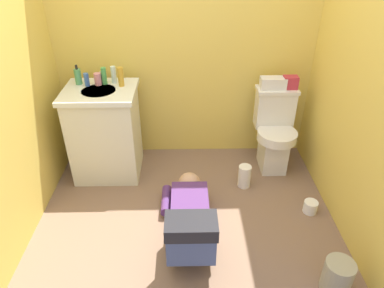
{
  "coord_description": "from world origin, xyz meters",
  "views": [
    {
      "loc": [
        0.0,
        -2.06,
        1.96
      ],
      "look_at": [
        0.05,
        0.35,
        0.45
      ],
      "focal_mm": 32.7,
      "sensor_mm": 36.0,
      "label": 1
    }
  ],
  "objects_px": {
    "toilet": "(274,131)",
    "toiletry_bag": "(290,82)",
    "bottle_blue": "(87,80)",
    "bottle_amber": "(121,77)",
    "tissue_box": "(273,83)",
    "soap_dispenser": "(78,76)",
    "bottle_green": "(104,76)",
    "bottle_pink": "(98,79)",
    "trash_can": "(337,276)",
    "person_plumber": "(190,219)",
    "faucet": "(101,77)",
    "toilet_paper_roll": "(310,207)",
    "bottle_clear": "(114,75)",
    "vanity_cabinet": "(105,132)",
    "paper_towel_roll": "(244,176)"
  },
  "relations": [
    {
      "from": "toilet",
      "to": "toiletry_bag",
      "type": "xyz_separation_m",
      "value": [
        0.11,
        0.09,
        0.44
      ]
    },
    {
      "from": "bottle_blue",
      "to": "bottle_amber",
      "type": "bearing_deg",
      "value": -2.02
    },
    {
      "from": "tissue_box",
      "to": "soap_dispenser",
      "type": "bearing_deg",
      "value": -178.72
    },
    {
      "from": "bottle_green",
      "to": "bottle_pink",
      "type": "bearing_deg",
      "value": -164.52
    },
    {
      "from": "tissue_box",
      "to": "trash_can",
      "type": "height_order",
      "value": "tissue_box"
    },
    {
      "from": "tissue_box",
      "to": "soap_dispenser",
      "type": "height_order",
      "value": "soap_dispenser"
    },
    {
      "from": "toiletry_bag",
      "to": "bottle_green",
      "type": "bearing_deg",
      "value": -178.46
    },
    {
      "from": "tissue_box",
      "to": "soap_dispenser",
      "type": "distance_m",
      "value": 1.67
    },
    {
      "from": "person_plumber",
      "to": "bottle_amber",
      "type": "distance_m",
      "value": 1.29
    },
    {
      "from": "faucet",
      "to": "bottle_amber",
      "type": "height_order",
      "value": "bottle_amber"
    },
    {
      "from": "person_plumber",
      "to": "soap_dispenser",
      "type": "xyz_separation_m",
      "value": [
        -0.92,
        0.97,
        0.71
      ]
    },
    {
      "from": "trash_can",
      "to": "toilet_paper_roll",
      "type": "xyz_separation_m",
      "value": [
        0.06,
        0.7,
        -0.06
      ]
    },
    {
      "from": "bottle_blue",
      "to": "bottle_green",
      "type": "distance_m",
      "value": 0.15
    },
    {
      "from": "person_plumber",
      "to": "bottle_clear",
      "type": "relative_size",
      "value": 7.3
    },
    {
      "from": "vanity_cabinet",
      "to": "bottle_pink",
      "type": "relative_size",
      "value": 8.1
    },
    {
      "from": "paper_towel_roll",
      "to": "toilet_paper_roll",
      "type": "height_order",
      "value": "paper_towel_roll"
    },
    {
      "from": "vanity_cabinet",
      "to": "paper_towel_roll",
      "type": "bearing_deg",
      "value": -11.71
    },
    {
      "from": "bottle_pink",
      "to": "trash_can",
      "type": "height_order",
      "value": "bottle_pink"
    },
    {
      "from": "soap_dispenser",
      "to": "toilet_paper_roll",
      "type": "bearing_deg",
      "value": -20.79
    },
    {
      "from": "trash_can",
      "to": "tissue_box",
      "type": "bearing_deg",
      "value": 96.57
    },
    {
      "from": "person_plumber",
      "to": "bottle_green",
      "type": "height_order",
      "value": "bottle_green"
    },
    {
      "from": "toiletry_bag",
      "to": "trash_can",
      "type": "xyz_separation_m",
      "value": [
        0.02,
        -1.46,
        -0.69
      ]
    },
    {
      "from": "bottle_clear",
      "to": "toilet_paper_roll",
      "type": "relative_size",
      "value": 1.33
    },
    {
      "from": "person_plumber",
      "to": "toilet_paper_roll",
      "type": "height_order",
      "value": "person_plumber"
    },
    {
      "from": "trash_can",
      "to": "toilet",
      "type": "bearing_deg",
      "value": 95.13
    },
    {
      "from": "toilet",
      "to": "person_plumber",
      "type": "bearing_deg",
      "value": -130.8
    },
    {
      "from": "vanity_cabinet",
      "to": "toiletry_bag",
      "type": "xyz_separation_m",
      "value": [
        1.62,
        0.16,
        0.39
      ]
    },
    {
      "from": "vanity_cabinet",
      "to": "paper_towel_roll",
      "type": "relative_size",
      "value": 4.0
    },
    {
      "from": "bottle_green",
      "to": "bottle_amber",
      "type": "relative_size",
      "value": 0.9
    },
    {
      "from": "soap_dispenser",
      "to": "toilet",
      "type": "bearing_deg",
      "value": -1.79
    },
    {
      "from": "bottle_clear",
      "to": "bottle_amber",
      "type": "distance_m",
      "value": 0.1
    },
    {
      "from": "person_plumber",
      "to": "soap_dispenser",
      "type": "bearing_deg",
      "value": 133.54
    },
    {
      "from": "person_plumber",
      "to": "bottle_clear",
      "type": "bearing_deg",
      "value": 122.34
    },
    {
      "from": "tissue_box",
      "to": "bottle_green",
      "type": "distance_m",
      "value": 1.45
    },
    {
      "from": "faucet",
      "to": "soap_dispenser",
      "type": "bearing_deg",
      "value": -173.99
    },
    {
      "from": "bottle_clear",
      "to": "toilet_paper_roll",
      "type": "height_order",
      "value": "bottle_clear"
    },
    {
      "from": "paper_towel_roll",
      "to": "vanity_cabinet",
      "type": "bearing_deg",
      "value": 168.29
    },
    {
      "from": "bottle_clear",
      "to": "person_plumber",
      "type": "bearing_deg",
      "value": -57.66
    },
    {
      "from": "trash_can",
      "to": "paper_towel_roll",
      "type": "distance_m",
      "value": 1.13
    },
    {
      "from": "bottle_clear",
      "to": "trash_can",
      "type": "height_order",
      "value": "bottle_clear"
    },
    {
      "from": "toilet",
      "to": "toiletry_bag",
      "type": "relative_size",
      "value": 6.05
    },
    {
      "from": "toilet_paper_roll",
      "to": "bottle_clear",
      "type": "bearing_deg",
      "value": 155.24
    },
    {
      "from": "faucet",
      "to": "toiletry_bag",
      "type": "relative_size",
      "value": 0.81
    },
    {
      "from": "person_plumber",
      "to": "faucet",
      "type": "bearing_deg",
      "value": 126.45
    },
    {
      "from": "toilet",
      "to": "bottle_blue",
      "type": "xyz_separation_m",
      "value": [
        -1.63,
        0.01,
        0.51
      ]
    },
    {
      "from": "person_plumber",
      "to": "tissue_box",
      "type": "height_order",
      "value": "tissue_box"
    },
    {
      "from": "bottle_green",
      "to": "bottle_clear",
      "type": "bearing_deg",
      "value": 16.89
    },
    {
      "from": "toilet",
      "to": "tissue_box",
      "type": "relative_size",
      "value": 3.41
    },
    {
      "from": "trash_can",
      "to": "bottle_blue",
      "type": "bearing_deg",
      "value": 141.82
    },
    {
      "from": "toilet_paper_roll",
      "to": "bottle_green",
      "type": "bearing_deg",
      "value": 156.92
    }
  ]
}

